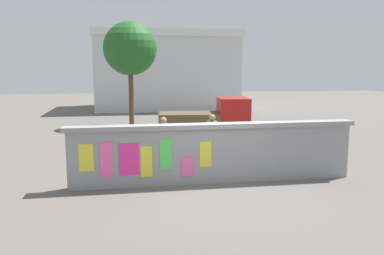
% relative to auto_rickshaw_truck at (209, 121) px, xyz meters
% --- Properties ---
extents(ground, '(60.00, 60.00, 0.00)m').
position_rel_auto_rickshaw_truck_xyz_m(ground, '(-1.02, 2.54, -0.90)').
color(ground, '#605B56').
extents(poster_wall, '(7.78, 0.42, 1.60)m').
position_rel_auto_rickshaw_truck_xyz_m(poster_wall, '(-1.03, -5.46, -0.08)').
color(poster_wall, gray).
rests_on(poster_wall, ground).
extents(auto_rickshaw_truck, '(3.75, 1.92, 1.85)m').
position_rel_auto_rickshaw_truck_xyz_m(auto_rickshaw_truck, '(0.00, 0.00, 0.00)').
color(auto_rickshaw_truck, black).
rests_on(auto_rickshaw_truck, ground).
extents(motorcycle, '(1.89, 0.63, 0.87)m').
position_rel_auto_rickshaw_truck_xyz_m(motorcycle, '(-2.67, -2.37, -0.44)').
color(motorcycle, black).
rests_on(motorcycle, ground).
extents(bicycle_near, '(1.71, 0.44, 0.95)m').
position_rel_auto_rickshaw_truck_xyz_m(bicycle_near, '(0.61, -4.06, -0.54)').
color(bicycle_near, black).
rests_on(bicycle_near, ground).
extents(bicycle_far, '(1.71, 0.44, 0.95)m').
position_rel_auto_rickshaw_truck_xyz_m(bicycle_far, '(2.18, -3.28, -0.54)').
color(bicycle_far, black).
rests_on(bicycle_far, ground).
extents(person_walking, '(0.48, 0.48, 1.62)m').
position_rel_auto_rickshaw_truck_xyz_m(person_walking, '(-2.24, -4.01, 0.09)').
color(person_walking, purple).
rests_on(person_walking, ground).
extents(person_bystander, '(0.46, 0.46, 1.62)m').
position_rel_auto_rickshaw_truck_xyz_m(person_bystander, '(-0.67, -3.60, 0.09)').
color(person_bystander, '#D83F72').
rests_on(person_bystander, ground).
extents(tree_roadside, '(2.79, 2.79, 5.43)m').
position_rel_auto_rickshaw_truck_xyz_m(tree_roadside, '(-3.00, 5.57, 3.12)').
color(tree_roadside, brown).
rests_on(tree_roadside, ground).
extents(building_background, '(10.49, 6.81, 5.66)m').
position_rel_auto_rickshaw_truck_xyz_m(building_background, '(-0.25, 14.65, 1.95)').
color(building_background, silver).
rests_on(building_background, ground).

